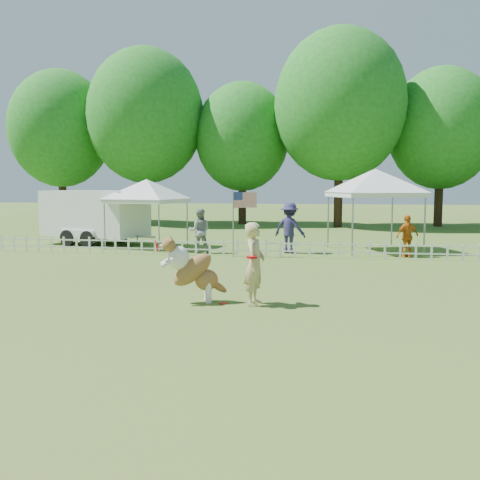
{
  "coord_description": "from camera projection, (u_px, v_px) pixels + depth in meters",
  "views": [
    {
      "loc": [
        2.26,
        -11.29,
        2.48
      ],
      "look_at": [
        0.13,
        2.0,
        1.1
      ],
      "focal_mm": 40.0,
      "sensor_mm": 36.0,
      "label": 1
    }
  ],
  "objects": [
    {
      "name": "cargo_trailer",
      "position": [
        95.0,
        217.0,
        22.43
      ],
      "size": [
        5.68,
        3.68,
        2.31
      ],
      "primitive_type": null,
      "rotation": [
        0.0,
        0.0,
        -0.28
      ],
      "color": "white",
      "rests_on": "ground"
    },
    {
      "name": "canopy_tent_left",
      "position": [
        147.0,
        214.0,
        21.2
      ],
      "size": [
        3.03,
        3.03,
        2.66
      ],
      "primitive_type": null,
      "rotation": [
        0.0,
        0.0,
        -0.2
      ],
      "color": "silver",
      "rests_on": "ground"
    },
    {
      "name": "spectator_c",
      "position": [
        407.0,
        236.0,
        18.4
      ],
      "size": [
        0.93,
        0.72,
        1.47
      ],
      "primitive_type": "imported",
      "rotation": [
        0.0,
        0.0,
        3.63
      ],
      "color": "#C36416",
      "rests_on": "ground"
    },
    {
      "name": "handler",
      "position": [
        255.0,
        264.0,
        11.07
      ],
      "size": [
        0.48,
        0.67,
        1.72
      ],
      "primitive_type": "imported",
      "rotation": [
        0.0,
        0.0,
        1.46
      ],
      "color": "tan",
      "rests_on": "ground"
    },
    {
      "name": "tree_right",
      "position": [
        441.0,
        139.0,
        31.85
      ],
      "size": [
        6.2,
        6.2,
        10.4
      ],
      "primitive_type": null,
      "color": "#1E611B",
      "rests_on": "ground"
    },
    {
      "name": "picket_fence",
      "position": [
        259.0,
        248.0,
        18.54
      ],
      "size": [
        22.0,
        0.08,
        0.6
      ],
      "primitive_type": null,
      "color": "white",
      "rests_on": "ground"
    },
    {
      "name": "tree_center_left",
      "position": [
        242.0,
        147.0,
        33.77
      ],
      "size": [
        6.0,
        6.0,
        9.8
      ],
      "primitive_type": null,
      "color": "#1E611B",
      "rests_on": "ground"
    },
    {
      "name": "flag_pole",
      "position": [
        233.0,
        224.0,
        18.45
      ],
      "size": [
        0.87,
        0.37,
        2.3
      ],
      "primitive_type": null,
      "rotation": [
        0.0,
        0.0,
        0.32
      ],
      "color": "gray",
      "rests_on": "ground"
    },
    {
      "name": "ground",
      "position": [
        220.0,
        299.0,
        11.7
      ],
      "size": [
        120.0,
        120.0,
        0.0
      ],
      "primitive_type": "plane",
      "color": "#3B6620",
      "rests_on": "ground"
    },
    {
      "name": "spectator_b",
      "position": [
        290.0,
        228.0,
        19.53
      ],
      "size": [
        1.37,
        1.08,
        1.85
      ],
      "primitive_type": "imported",
      "rotation": [
        0.0,
        0.0,
        2.76
      ],
      "color": "#29254F",
      "rests_on": "ground"
    },
    {
      "name": "dog",
      "position": [
        194.0,
        270.0,
        11.28
      ],
      "size": [
        1.43,
        0.91,
        1.41
      ],
      "primitive_type": null,
      "rotation": [
        0.0,
        0.0,
        0.37
      ],
      "color": "brown",
      "rests_on": "ground"
    },
    {
      "name": "frisbee_on_turf",
      "position": [
        223.0,
        303.0,
        11.24
      ],
      "size": [
        0.23,
        0.23,
        0.02
      ],
      "primitive_type": "cylinder",
      "rotation": [
        0.0,
        0.0,
        0.13
      ],
      "color": "red",
      "rests_on": "ground"
    },
    {
      "name": "tree_far_left",
      "position": [
        61.0,
        139.0,
        35.1
      ],
      "size": [
        6.6,
        6.6,
        11.0
      ],
      "primitive_type": null,
      "color": "#1E611B",
      "rests_on": "ground"
    },
    {
      "name": "spectator_a",
      "position": [
        200.0,
        231.0,
        19.58
      ],
      "size": [
        0.9,
        0.76,
        1.63
      ],
      "primitive_type": "imported",
      "rotation": [
        0.0,
        0.0,
        3.34
      ],
      "color": "gray",
      "rests_on": "ground"
    },
    {
      "name": "canopy_tent_right",
      "position": [
        374.0,
        211.0,
        20.13
      ],
      "size": [
        3.69,
        3.69,
        3.03
      ],
      "primitive_type": null,
      "rotation": [
        0.0,
        0.0,
        0.31
      ],
      "color": "silver",
      "rests_on": "ground"
    },
    {
      "name": "tree_left",
      "position": [
        146.0,
        129.0,
        33.61
      ],
      "size": [
        7.4,
        7.4,
        12.0
      ],
      "primitive_type": null,
      "color": "#1E611B",
      "rests_on": "ground"
    },
    {
      "name": "tree_center_right",
      "position": [
        340.0,
        120.0,
        31.21
      ],
      "size": [
        7.6,
        7.6,
        12.6
      ],
      "primitive_type": null,
      "color": "#1E611B",
      "rests_on": "ground"
    }
  ]
}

